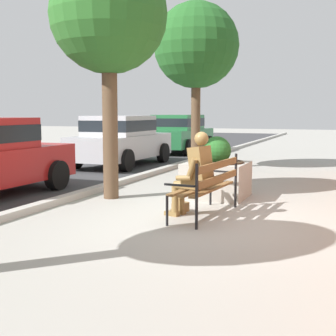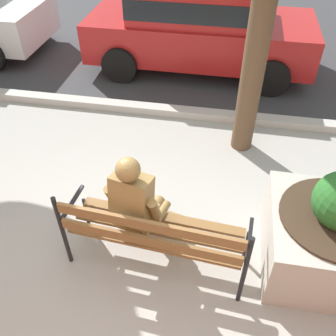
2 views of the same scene
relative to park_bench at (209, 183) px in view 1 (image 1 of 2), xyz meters
The scene contains 9 objects.
ground_plane 0.60m from the park_bench, behind, with size 80.00×80.00×0.00m, color #9E9B93.
curb_stone 2.91m from the park_bench, 95.24° to the left, with size 60.00×0.20×0.12m, color #B2AFA8.
park_bench is the anchor object (origin of this frame).
bronze_statue_seated 0.29m from the park_bench, 129.08° to the left, with size 0.76×0.80×1.37m.
concrete_planter 1.71m from the park_bench, 11.85° to the left, with size 1.17×1.17×1.20m.
street_tree_down_street 3.75m from the park_bench, 69.86° to the left, with size 2.22×2.22×4.60m.
street_tree_far_corner 6.97m from the park_bench, 20.49° to the left, with size 2.46×2.46×4.81m.
parked_car_silver 7.47m from the park_bench, 38.46° to the left, with size 4.11×1.94×1.56m.
parked_car_green 11.97m from the park_bench, 22.82° to the left, with size 4.11×1.94×1.56m.
Camera 1 is at (-6.82, -2.10, 1.67)m, focal length 49.79 mm.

